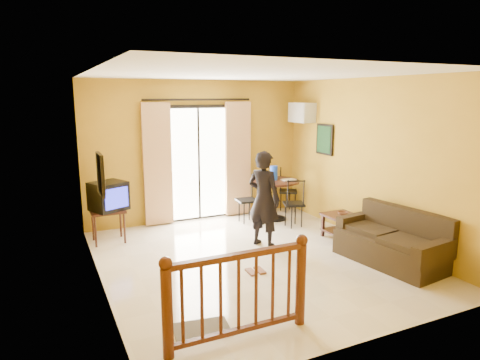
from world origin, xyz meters
name	(u,v)px	position (x,y,z in m)	size (l,w,h in m)	color
ground	(254,259)	(0.00, 0.00, 0.00)	(5.00, 5.00, 0.00)	beige
room_shell	(255,150)	(0.00, 0.00, 1.70)	(5.00, 5.00, 5.00)	white
balcony_door	(199,162)	(0.00, 2.43, 1.19)	(2.25, 0.14, 2.46)	black
tv_table	(108,214)	(-1.90, 1.81, 0.49)	(0.57, 0.47, 0.57)	black
television	(109,196)	(-1.87, 1.80, 0.81)	(0.69, 0.66, 0.49)	black
picture_left	(101,174)	(-2.22, -0.20, 1.55)	(0.05, 0.42, 0.52)	black
dining_table	(275,188)	(1.39, 1.79, 0.65)	(0.98, 0.98, 0.81)	black
water_jug	(274,173)	(1.39, 1.84, 0.96)	(0.15, 0.15, 0.29)	blue
serving_tray	(289,180)	(1.65, 1.69, 0.82)	(0.28, 0.18, 0.02)	beige
dining_chairs	(276,220)	(1.40, 1.74, 0.00)	(1.67, 1.53, 0.95)	black
air_conditioner	(302,113)	(2.09, 1.95, 2.15)	(0.31, 0.60, 0.40)	silver
botanical_print	(325,139)	(2.22, 1.30, 1.65)	(0.05, 0.50, 0.60)	black
coffee_table	(349,226)	(1.85, 0.02, 0.29)	(0.55, 0.99, 0.44)	black
bowl	(343,214)	(1.85, 0.20, 0.47)	(0.18, 0.18, 0.06)	brown
sofa	(393,243)	(1.85, -1.00, 0.31)	(1.00, 1.82, 0.82)	black
standing_person	(264,199)	(0.44, 0.51, 0.81)	(0.59, 0.39, 1.62)	black
stair_balustrade	(239,289)	(-1.15, -1.90, 0.56)	(1.63, 0.13, 1.04)	#471E0F
doormat	(202,329)	(-1.44, -1.57, 0.01)	(0.60, 0.40, 0.02)	#544E43
sandals	(255,271)	(-0.20, -0.44, 0.01)	(0.26, 0.26, 0.03)	brown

